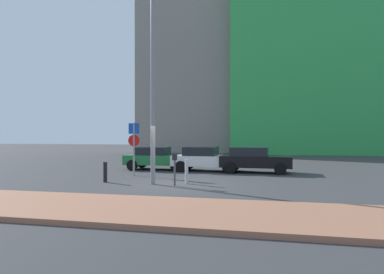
% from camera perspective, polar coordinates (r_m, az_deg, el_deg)
% --- Properties ---
extents(ground_plane, '(120.00, 120.00, 0.00)m').
position_cam_1_polar(ground_plane, '(14.94, -2.73, -7.79)').
color(ground_plane, '#38383A').
extents(sidewalk_brick, '(40.00, 3.49, 0.14)m').
position_cam_1_polar(sidewalk_brick, '(9.90, -11.27, -11.53)').
color(sidewalk_brick, '#9E664C').
rests_on(sidewalk_brick, ground).
extents(parked_car_green, '(3.98, 2.16, 1.38)m').
position_cam_1_polar(parked_car_green, '(21.37, -5.83, -3.40)').
color(parked_car_green, '#237238').
rests_on(parked_car_green, ground).
extents(parked_car_white, '(4.05, 2.13, 1.42)m').
position_cam_1_polar(parked_car_white, '(20.39, 2.26, -3.55)').
color(parked_car_white, white).
rests_on(parked_car_white, ground).
extents(parked_car_black, '(3.96, 2.06, 1.43)m').
position_cam_1_polar(parked_car_black, '(19.82, 10.20, -3.61)').
color(parked_car_black, black).
rests_on(parked_car_black, ground).
extents(parking_sign_post, '(0.60, 0.11, 2.76)m').
position_cam_1_polar(parking_sign_post, '(18.36, -9.53, -0.87)').
color(parking_sign_post, gray).
rests_on(parking_sign_post, ground).
extents(parking_meter, '(0.18, 0.14, 1.34)m').
position_cam_1_polar(parking_meter, '(14.44, -2.87, -4.58)').
color(parking_meter, '#4C4C51').
rests_on(parking_meter, ground).
extents(street_lamp, '(0.70, 0.36, 8.41)m').
position_cam_1_polar(street_lamp, '(15.15, -6.45, 10.74)').
color(street_lamp, gray).
rests_on(street_lamp, ground).
extents(traffic_bollard_near, '(0.15, 0.15, 1.04)m').
position_cam_1_polar(traffic_bollard_near, '(15.09, -0.90, -5.71)').
color(traffic_bollard_near, '#B7B7BC').
rests_on(traffic_bollard_near, ground).
extents(traffic_bollard_mid, '(0.17, 0.17, 0.90)m').
position_cam_1_polar(traffic_bollard_mid, '(16.03, -14.07, -5.62)').
color(traffic_bollard_mid, black).
rests_on(traffic_bollard_mid, ground).
extents(building_colorful_midrise, '(19.78, 15.24, 27.62)m').
position_cam_1_polar(building_colorful_midrise, '(47.53, 19.71, 14.52)').
color(building_colorful_midrise, green).
rests_on(building_colorful_midrise, ground).
extents(building_under_construction, '(11.99, 14.13, 21.40)m').
position_cam_1_polar(building_under_construction, '(49.33, 0.36, 10.31)').
color(building_under_construction, gray).
rests_on(building_under_construction, ground).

